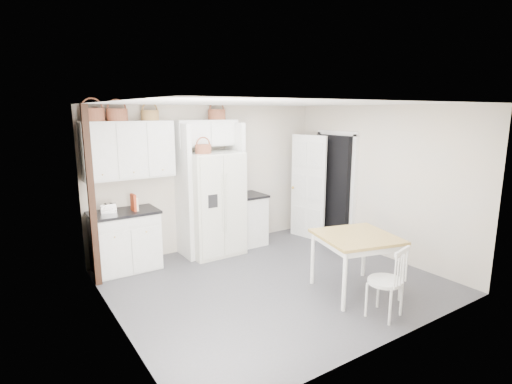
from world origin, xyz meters
TOP-DOWN VIEW (x-y plane):
  - floor at (0.00, 0.00)m, footprint 4.50×4.50m
  - ceiling at (0.00, 0.00)m, footprint 4.50×4.50m
  - wall_back at (0.00, 2.00)m, footprint 4.50×0.00m
  - wall_left at (-2.25, 0.00)m, footprint 0.00×4.00m
  - wall_right at (2.25, 0.00)m, footprint 0.00×4.00m
  - refrigerator at (-0.15, 1.60)m, footprint 0.93×0.75m
  - base_cab_left at (-1.69, 1.70)m, footprint 0.99×0.63m
  - base_cab_right at (0.63, 1.70)m, footprint 0.52×0.63m
  - dining_table at (0.75, -0.90)m, footprint 1.21×1.21m
  - windsor_chair at (0.54, -1.58)m, footprint 0.53×0.50m
  - counter_left at (-1.69, 1.70)m, footprint 1.04×0.67m
  - counter_right at (0.63, 1.70)m, footprint 0.57×0.67m
  - toaster at (-1.91, 1.66)m, footprint 0.24×0.16m
  - cookbook_red at (-1.54, 1.62)m, footprint 0.05×0.18m
  - cookbook_cream at (-1.50, 1.62)m, footprint 0.03×0.15m
  - basket_upper_a at (-2.00, 1.83)m, footprint 0.34×0.34m
  - basket_upper_b at (-1.64, 1.83)m, footprint 0.32×0.32m
  - basket_upper_c at (-1.13, 1.83)m, footprint 0.28×0.28m
  - basket_bridge_b at (0.07, 1.83)m, footprint 0.31×0.31m
  - basket_fridge_a at (-0.37, 1.50)m, footprint 0.28×0.28m
  - upper_cabinet at (-1.50, 1.83)m, footprint 1.40×0.34m
  - bridge_cabinet at (-0.15, 1.83)m, footprint 1.12×0.34m
  - fridge_panel_left at (-0.66, 1.70)m, footprint 0.08×0.60m
  - fridge_panel_right at (0.36, 1.70)m, footprint 0.08×0.60m
  - trim_post at (-2.20, 1.35)m, footprint 0.09×0.09m
  - doorway_void at (2.16, 1.00)m, footprint 0.18×0.85m
  - door_slab at (1.80, 1.33)m, footprint 0.21×0.79m

SIDE VIEW (x-z plane):
  - floor at x=0.00m, z-range 0.00..0.00m
  - dining_table at x=0.75m, z-range 0.00..0.83m
  - windsor_chair at x=0.54m, z-range 0.00..0.92m
  - base_cab_left at x=-1.69m, z-range 0.00..0.92m
  - base_cab_right at x=0.63m, z-range 0.00..0.92m
  - refrigerator at x=-0.15m, z-range 0.00..1.81m
  - counter_left at x=-1.69m, z-range 0.92..0.96m
  - counter_right at x=0.63m, z-range 0.92..0.97m
  - doorway_void at x=2.16m, z-range 0.00..2.05m
  - door_slab at x=1.80m, z-range 0.00..2.05m
  - toaster at x=-1.91m, z-range 0.96..1.12m
  - cookbook_cream at x=-1.50m, z-range 0.96..1.18m
  - cookbook_red at x=-1.54m, z-range 0.96..1.23m
  - fridge_panel_left at x=-0.66m, z-range 0.00..2.30m
  - fridge_panel_right at x=0.36m, z-range 0.00..2.30m
  - wall_back at x=0.00m, z-range -0.95..3.55m
  - wall_left at x=-2.25m, z-range -0.70..3.30m
  - wall_right at x=2.25m, z-range -0.70..3.30m
  - trim_post at x=-2.20m, z-range 0.00..2.60m
  - basket_fridge_a at x=-0.37m, z-range 1.81..1.96m
  - upper_cabinet at x=-1.50m, z-range 1.45..2.35m
  - bridge_cabinet at x=-0.15m, z-range 1.90..2.35m
  - basket_upper_c at x=-1.13m, z-range 2.35..2.51m
  - basket_bridge_b at x=0.07m, z-range 2.35..2.53m
  - basket_upper_b at x=-1.64m, z-range 2.35..2.54m
  - basket_upper_a at x=-2.00m, z-range 2.35..2.54m
  - ceiling at x=0.00m, z-range 2.60..2.60m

